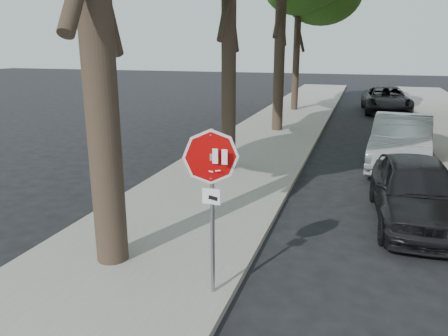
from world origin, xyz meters
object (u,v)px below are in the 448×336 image
(car_a, at_px, (416,191))
(car_d, at_px, (386,100))
(car_b, at_px, (401,141))
(stop_sign, at_px, (212,181))

(car_a, relative_size, car_d, 0.79)
(car_a, bearing_deg, car_b, 86.72)
(car_b, bearing_deg, stop_sign, -104.04)
(stop_sign, bearing_deg, car_b, 70.60)
(car_b, bearing_deg, car_a, -84.64)
(car_a, bearing_deg, car_d, 86.72)
(stop_sign, relative_size, car_b, 0.51)
(car_d, bearing_deg, car_a, -93.99)
(stop_sign, bearing_deg, car_d, 81.50)
(stop_sign, height_order, car_d, stop_sign)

